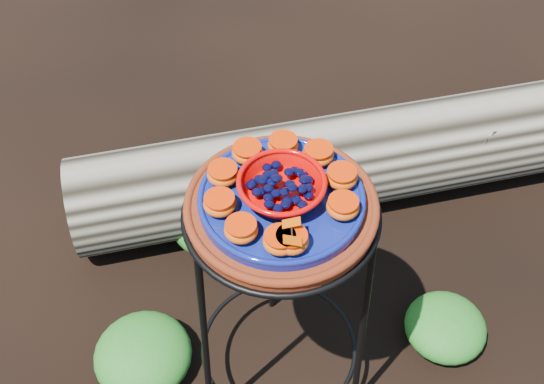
{
  "coord_description": "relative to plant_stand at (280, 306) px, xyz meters",
  "views": [
    {
      "loc": [
        -0.09,
        -0.86,
        1.76
      ],
      "look_at": [
        -0.02,
        0.0,
        0.77
      ],
      "focal_mm": 45.0,
      "sensor_mm": 36.0,
      "label": 1
    }
  ],
  "objects": [
    {
      "name": "foliage_back",
      "position": [
        -0.14,
        0.51,
        -0.27
      ],
      "size": [
        0.32,
        0.32,
        0.16
      ],
      "primitive_type": "ellipsoid",
      "color": "#18541D",
      "rests_on": "ground"
    },
    {
      "name": "plant_stand",
      "position": [
        0.0,
        0.0,
        0.0
      ],
      "size": [
        0.44,
        0.44,
        0.7
      ],
      "primitive_type": null,
      "color": "black",
      "rests_on": "ground"
    },
    {
      "name": "cobalt_plate",
      "position": [
        0.0,
        0.0,
        0.39
      ],
      "size": [
        0.33,
        0.33,
        0.02
      ],
      "primitive_type": "cylinder",
      "color": "#06174D",
      "rests_on": "terracotta_saucer"
    },
    {
      "name": "foliage_right",
      "position": [
        0.48,
        0.07,
        -0.29
      ],
      "size": [
        0.23,
        0.23,
        0.12
      ],
      "primitive_type": "ellipsoid",
      "color": "#18541D",
      "rests_on": "ground"
    },
    {
      "name": "orange_half_0",
      "position": [
        0.01,
        -0.12,
        0.42
      ],
      "size": [
        0.06,
        0.06,
        0.03
      ],
      "primitive_type": "ellipsoid",
      "color": "#CA3F0B",
      "rests_on": "cobalt_plate"
    },
    {
      "name": "orange_half_4",
      "position": [
        0.01,
        0.12,
        0.42
      ],
      "size": [
        0.06,
        0.06,
        0.03
      ],
      "primitive_type": "ellipsoid",
      "color": "#CA3F0B",
      "rests_on": "cobalt_plate"
    },
    {
      "name": "glass_gems",
      "position": [
        0.0,
        0.0,
        0.46
      ],
      "size": [
        0.13,
        0.13,
        0.02
      ],
      "primitive_type": null,
      "color": "black",
      "rests_on": "red_bowl"
    },
    {
      "name": "orange_half_7",
      "position": [
        -0.12,
        -0.02,
        0.42
      ],
      "size": [
        0.06,
        0.06,
        0.03
      ],
      "primitive_type": "ellipsoid",
      "color": "#CA3F0B",
      "rests_on": "cobalt_plate"
    },
    {
      "name": "orange_half_8",
      "position": [
        -0.08,
        -0.09,
        0.42
      ],
      "size": [
        0.06,
        0.06,
        0.03
      ],
      "primitive_type": "ellipsoid",
      "color": "#CA3F0B",
      "rests_on": "cobalt_plate"
    },
    {
      "name": "orange_half_9",
      "position": [
        -0.01,
        -0.12,
        0.42
      ],
      "size": [
        0.06,
        0.06,
        0.03
      ],
      "primitive_type": "ellipsoid",
      "color": "#CA3F0B",
      "rests_on": "cobalt_plate"
    },
    {
      "name": "orange_half_1",
      "position": [
        0.11,
        -0.05,
        0.42
      ],
      "size": [
        0.06,
        0.06,
        0.03
      ],
      "primitive_type": "ellipsoid",
      "color": "#CA3F0B",
      "rests_on": "cobalt_plate"
    },
    {
      "name": "foliage_left",
      "position": [
        -0.37,
        0.05,
        -0.28
      ],
      "size": [
        0.27,
        0.27,
        0.13
      ],
      "primitive_type": "ellipsoid",
      "color": "#18541D",
      "rests_on": "ground"
    },
    {
      "name": "butterfly",
      "position": [
        0.01,
        -0.12,
        0.44
      ],
      "size": [
        0.08,
        0.05,
        0.01
      ],
      "primitive_type": null,
      "rotation": [
        0.0,
        0.0,
        -0.06
      ],
      "color": "#BA3E00",
      "rests_on": "orange_half_0"
    },
    {
      "name": "driftwood_log",
      "position": [
        0.23,
        0.64,
        -0.2
      ],
      "size": [
        1.7,
        0.67,
        0.31
      ],
      "primitive_type": null,
      "rotation": [
        0.0,
        0.0,
        0.15
      ],
      "color": "black",
      "rests_on": "ground"
    },
    {
      "name": "red_bowl",
      "position": [
        0.0,
        0.0,
        0.43
      ],
      "size": [
        0.16,
        0.16,
        0.05
      ],
      "primitive_type": null,
      "color": "#C10402",
      "rests_on": "cobalt_plate"
    },
    {
      "name": "orange_half_5",
      "position": [
        -0.06,
        0.11,
        0.42
      ],
      "size": [
        0.06,
        0.06,
        0.03
      ],
      "primitive_type": "ellipsoid",
      "color": "#CA3F0B",
      "rests_on": "cobalt_plate"
    },
    {
      "name": "orange_half_3",
      "position": [
        0.08,
        0.09,
        0.42
      ],
      "size": [
        0.06,
        0.06,
        0.03
      ],
      "primitive_type": "ellipsoid",
      "color": "#CA3F0B",
      "rests_on": "cobalt_plate"
    },
    {
      "name": "ground",
      "position": [
        0.0,
        0.0,
        -0.35
      ],
      "size": [
        60.0,
        60.0,
        0.0
      ],
      "primitive_type": "plane",
      "color": "black"
    },
    {
      "name": "orange_half_6",
      "position": [
        -0.11,
        0.05,
        0.42
      ],
      "size": [
        0.06,
        0.06,
        0.03
      ],
      "primitive_type": "ellipsoid",
      "color": "#CA3F0B",
      "rests_on": "cobalt_plate"
    },
    {
      "name": "terracotta_saucer",
      "position": [
        0.0,
        0.0,
        0.37
      ],
      "size": [
        0.38,
        0.38,
        0.03
      ],
      "primitive_type": "cylinder",
      "color": "#5A2B0C",
      "rests_on": "plant_stand"
    },
    {
      "name": "orange_half_2",
      "position": [
        0.12,
        0.02,
        0.42
      ],
      "size": [
        0.06,
        0.06,
        0.03
      ],
      "primitive_type": "ellipsoid",
      "color": "#CA3F0B",
      "rests_on": "cobalt_plate"
    }
  ]
}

